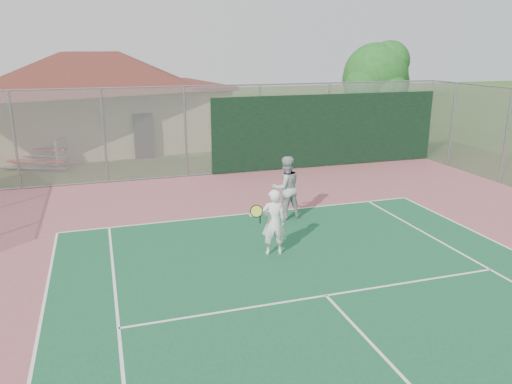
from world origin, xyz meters
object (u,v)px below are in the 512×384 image
tree (377,78)px  player_grey_back (286,188)px  player_white_front (273,223)px  clubhouse (95,90)px  bleachers (28,152)px

tree → player_grey_back: size_ratio=2.80×
player_white_front → player_grey_back: player_grey_back is taller
clubhouse → bleachers: size_ratio=3.53×
clubhouse → player_grey_back: 14.70m
clubhouse → player_white_front: size_ratio=8.50×
bleachers → player_white_front: 13.73m
player_white_front → player_grey_back: 2.72m
bleachers → player_white_front: bearing=-37.1°
player_grey_back → player_white_front: bearing=55.3°
player_white_front → player_grey_back: size_ratio=0.88×
tree → bleachers: bearing=178.6°
clubhouse → tree: (13.37, -4.52, 0.61)m
player_white_front → tree: bearing=-119.9°
clubhouse → bleachers: (-2.89, -4.12, -2.19)m
clubhouse → bleachers: 5.49m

